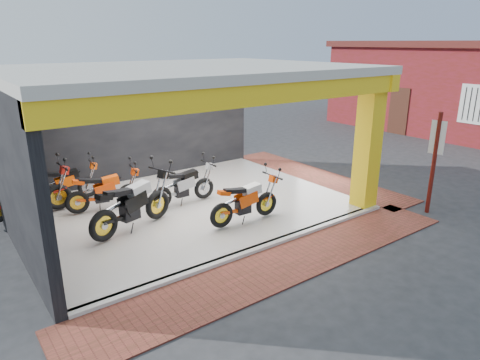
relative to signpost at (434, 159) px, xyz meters
The scene contains 18 objects.
ground 5.44m from the signpost, 158.12° to the left, with size 80.00×80.00×0.00m, color #2D2D30.
showroom_floor 6.42m from the signpost, 140.90° to the left, with size 8.00×6.00×0.10m, color white.
showroom_ceiling 6.63m from the signpost, 140.90° to the left, with size 8.40×6.40×0.20m, color beige.
back_wall 8.57m from the signpost, 124.59° to the left, with size 8.20×0.20×3.50m, color black.
left_wall 9.80m from the signpost, 156.20° to the left, with size 0.20×6.20×3.50m, color black.
corner_column 1.67m from the signpost, 132.80° to the left, with size 0.50×0.50×3.50m, color yellow.
header_beam_front 5.30m from the signpost, 168.91° to the left, with size 8.40×0.30×0.40m, color yellow.
header_beam_right 4.46m from the signpost, 102.34° to the left, with size 0.30×6.40×0.40m, color yellow.
floor_kerb 5.14m from the signpost, 169.13° to the left, with size 8.00×0.20×0.10m, color white.
paver_front 5.07m from the signpost, behind, with size 9.00×1.40×0.03m, color brown.
paver_right 4.20m from the signpost, 90.94° to the left, with size 1.40×7.00×0.03m, color brown.
signpost is the anchor object (origin of this frame).
moto_hero 4.33m from the signpost, 150.10° to the left, with size 2.02×0.75×1.24m, color #E94509, non-canonical shape.
moto_row_a 6.96m from the signpost, 149.37° to the left, with size 2.39×0.88×1.46m, color black, non-canonical shape.
moto_row_b 5.97m from the signpost, 136.69° to the left, with size 1.98×0.73×1.21m, color #9FA1A6, non-canonical shape.
moto_row_c 7.86m from the signpost, 142.02° to the left, with size 1.98×0.73×1.21m, color #FF460A, non-canonical shape.
moto_row_d 9.18m from the signpost, 138.13° to the left, with size 1.93×0.71×1.18m, color #FF570A, non-canonical shape.
moto_row_e 9.57m from the signpost, 144.16° to the left, with size 2.26×0.84×1.38m, color #B41D13, non-canonical shape.
Camera 1 is at (-5.25, -7.38, 4.25)m, focal length 32.00 mm.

